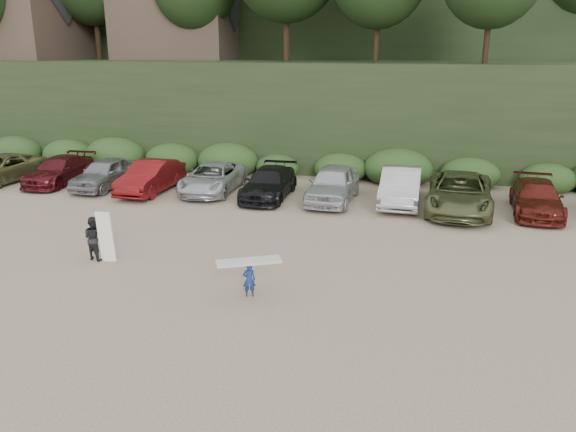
# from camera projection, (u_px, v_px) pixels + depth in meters

# --- Properties ---
(ground) EXTENTS (120.00, 120.00, 0.00)m
(ground) POSITION_uv_depth(u_px,v_px,m) (235.00, 283.00, 16.84)
(ground) COLOR tan
(ground) RESTS_ON ground
(parked_cars) EXTENTS (39.98, 6.22, 1.65)m
(parked_cars) POSITION_uv_depth(u_px,v_px,m) (240.00, 181.00, 26.57)
(parked_cars) COLOR #B2B1B6
(parked_cars) RESTS_ON ground
(child_surfer) EXTENTS (1.85, 1.27, 1.09)m
(child_surfer) POSITION_uv_depth(u_px,v_px,m) (249.00, 272.00, 15.76)
(child_surfer) COLOR navy
(child_surfer) RESTS_ON ground
(adult_surfer) EXTENTS (1.21, 0.73, 1.74)m
(adult_surfer) POSITION_uv_depth(u_px,v_px,m) (95.00, 238.00, 18.54)
(adult_surfer) COLOR black
(adult_surfer) RESTS_ON ground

